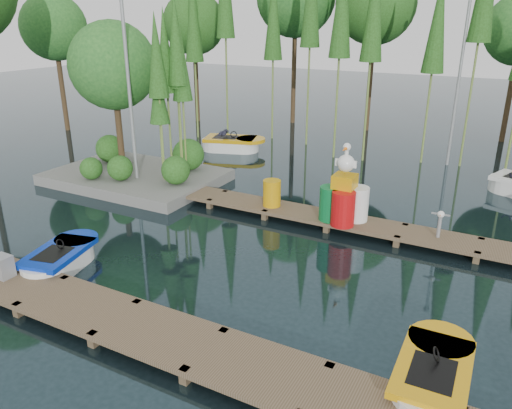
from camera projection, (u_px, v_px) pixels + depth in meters
The scene contains 14 objects.
ground_plane at pixel (232, 244), 13.77m from camera, with size 90.00×90.00×0.00m, color #1B2C32.
near_dock at pixel (116, 319), 9.99m from camera, with size 18.00×1.50×0.50m.
far_dock at pixel (301, 213), 15.30m from camera, with size 15.00×1.20×0.50m.
island at pixel (128, 95), 18.14m from camera, with size 6.20×4.20×6.75m.
tree_screen at pixel (316, 10), 21.21m from camera, with size 34.42×18.53×10.31m.
lamp_island at pixel (127, 68), 16.75m from camera, with size 0.30×0.30×7.25m.
lamp_rear at pixel (462, 60), 19.53m from camera, with size 0.30×0.30×7.25m.
boat_blue at pixel (60, 260), 12.40m from camera, with size 1.63×2.62×0.82m.
boat_yellow_near at pixel (432, 377), 8.36m from camera, with size 1.21×2.56×0.85m.
boat_yellow_far at pixel (231, 144), 23.16m from camera, with size 3.23×2.14×1.49m.
utility_cabinet at pixel (2, 267), 11.38m from camera, with size 0.42×0.36×0.52m, color gray.
yellow_barrel at pixel (272, 193), 15.58m from camera, with size 0.56×0.56×0.84m, color #D3940B.
drum_cluster at pixel (344, 199), 14.29m from camera, with size 1.34×1.23×2.32m.
seagull_post at pixel (440, 220), 13.31m from camera, with size 0.48×0.26×0.76m.
Camera 1 is at (6.52, -10.66, 5.94)m, focal length 35.00 mm.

